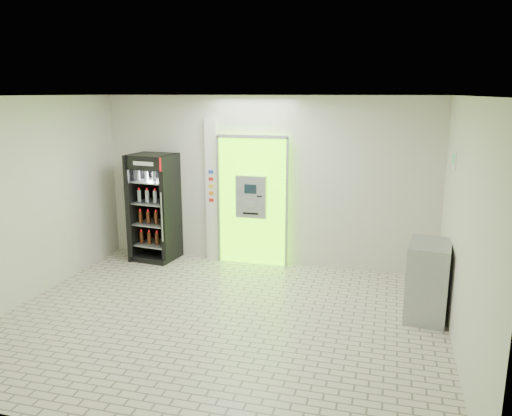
% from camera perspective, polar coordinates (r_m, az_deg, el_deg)
% --- Properties ---
extents(ground, '(6.00, 6.00, 0.00)m').
position_cam_1_polar(ground, '(7.02, -4.16, -12.63)').
color(ground, '#C0B59F').
rests_on(ground, ground).
extents(room_shell, '(6.00, 6.00, 6.00)m').
position_cam_1_polar(room_shell, '(6.44, -4.43, 2.30)').
color(room_shell, beige).
rests_on(room_shell, ground).
extents(atm_assembly, '(1.30, 0.24, 2.33)m').
position_cam_1_polar(atm_assembly, '(8.89, -0.37, 0.92)').
color(atm_assembly, '#61F400').
rests_on(atm_assembly, ground).
extents(pillar, '(0.22, 0.11, 2.60)m').
position_cam_1_polar(pillar, '(9.14, -5.03, 2.02)').
color(pillar, silver).
rests_on(pillar, ground).
extents(beverage_cooler, '(0.81, 0.76, 1.97)m').
position_cam_1_polar(beverage_cooler, '(9.36, -11.52, -0.15)').
color(beverage_cooler, black).
rests_on(beverage_cooler, ground).
extents(steel_cabinet, '(0.63, 0.86, 1.06)m').
position_cam_1_polar(steel_cabinet, '(7.29, 19.05, -7.83)').
color(steel_cabinet, '#989A9F').
rests_on(steel_cabinet, ground).
extents(exit_sign, '(0.02, 0.22, 0.26)m').
position_cam_1_polar(exit_sign, '(7.47, 21.72, 5.07)').
color(exit_sign, white).
rests_on(exit_sign, room_shell).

